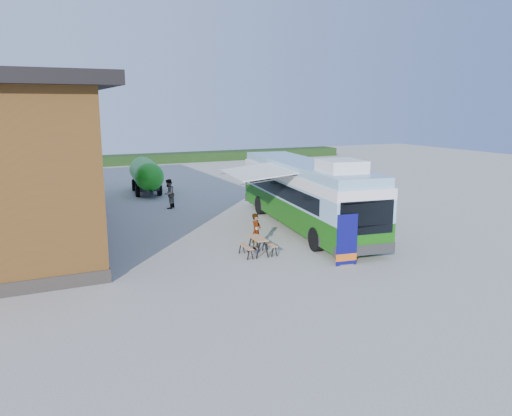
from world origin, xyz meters
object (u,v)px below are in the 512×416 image
person_a (256,231)px  slurry_tanker (146,174)px  bus (305,192)px  person_b (169,194)px  picnic_table (258,242)px  banner (347,245)px

person_a → slurry_tanker: size_ratio=0.24×
bus → person_b: 9.52m
person_b → slurry_tanker: bearing=-144.4°
person_a → slurry_tanker: 16.79m
slurry_tanker → bus: bearing=-63.7°
picnic_table → person_b: 11.46m
banner → slurry_tanker: bearing=107.1°
picnic_table → person_b: size_ratio=0.76×
bus → person_b: bearing=130.7°
bus → picnic_table: size_ratio=9.37×
person_a → slurry_tanker: (-1.14, 16.74, 0.63)m
bus → person_b: size_ratio=7.16×
picnic_table → slurry_tanker: bearing=95.3°
banner → person_b: 14.63m
banner → person_b: banner is taller
banner → person_a: bearing=128.6°
banner → picnic_table: banner is taller
banner → slurry_tanker: slurry_tanker is taller
bus → person_a: bus is taller
bus → slurry_tanker: (-5.14, 14.21, -0.48)m
banner → person_a: 4.38m
picnic_table → slurry_tanker: size_ratio=0.21×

